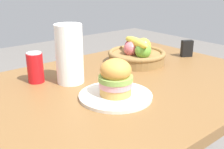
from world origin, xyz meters
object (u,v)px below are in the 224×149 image
at_px(sandwich, 116,77).
at_px(napkin_holder, 187,48).
at_px(paper_towel_roll, 69,54).
at_px(fruit_basket, 137,54).
at_px(plate, 116,96).
at_px(soda_can, 35,68).

distance_m(sandwich, napkin_holder, 0.67).
relative_size(sandwich, napkin_holder, 1.47).
bearing_deg(paper_towel_roll, fruit_basket, 2.91).
distance_m(paper_towel_roll, napkin_holder, 0.70).
bearing_deg(napkin_holder, paper_towel_roll, -157.54).
relative_size(sandwich, fruit_basket, 0.46).
xyz_separation_m(sandwich, fruit_basket, (0.35, 0.25, -0.03)).
bearing_deg(fruit_basket, sandwich, -144.36).
bearing_deg(sandwich, napkin_holder, 14.35).
distance_m(plate, fruit_basket, 0.44).
relative_size(plate, soda_can, 2.11).
relative_size(plate, paper_towel_roll, 1.11).
bearing_deg(plate, fruit_basket, 35.64).
distance_m(plate, sandwich, 0.07).
bearing_deg(napkin_holder, plate, -137.62).
xyz_separation_m(paper_towel_roll, napkin_holder, (0.69, -0.07, -0.07)).
height_order(plate, soda_can, soda_can).
distance_m(sandwich, soda_can, 0.36).
bearing_deg(soda_can, paper_towel_roll, -40.21).
bearing_deg(soda_can, plate, -64.56).
relative_size(sandwich, soda_can, 1.05).
distance_m(soda_can, paper_towel_roll, 0.15).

